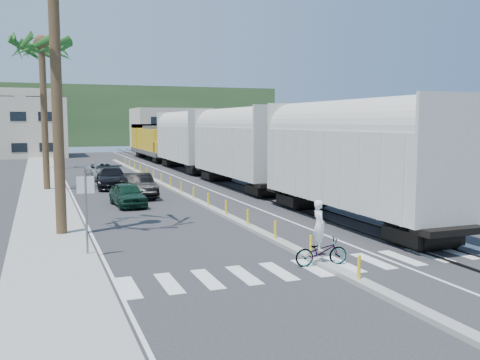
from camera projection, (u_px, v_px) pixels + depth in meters
name	position (u px, v px, depth m)	size (l,w,h in m)	color
ground	(298.00, 253.00, 19.66)	(140.00, 140.00, 0.00)	#28282B
sidewalk	(44.00, 185.00, 39.89)	(3.00, 90.00, 0.15)	gray
rails	(205.00, 176.00, 47.45)	(1.56, 100.00, 0.06)	black
median	(171.00, 188.00, 38.20)	(0.45, 60.00, 0.85)	gray
crosswalk	(325.00, 266.00, 17.80)	(14.00, 2.20, 0.01)	silver
lane_markings	(129.00, 183.00, 42.14)	(9.42, 90.00, 0.01)	silver
freight_train	(215.00, 145.00, 44.37)	(3.00, 60.94, 5.85)	beige
palm_trees	(44.00, 34.00, 36.73)	(3.50, 37.20, 13.75)	brown
street_sign	(86.00, 203.00, 18.73)	(0.60, 0.08, 3.00)	slate
buildings	(53.00, 125.00, 83.53)	(38.00, 27.00, 10.00)	beige
hillside	(81.00, 116.00, 111.96)	(80.00, 20.00, 12.00)	#385628
car_lead	(128.00, 194.00, 30.49)	(1.85, 4.07, 1.35)	black
car_second	(138.00, 185.00, 34.05)	(1.80, 4.69, 1.52)	black
car_third	(112.00, 178.00, 38.84)	(2.56, 5.37, 1.51)	black
car_rear	(103.00, 171.00, 44.55)	(2.82, 5.32, 1.43)	#A9ACAE
cyclist	(321.00, 245.00, 17.82)	(0.98, 1.95, 2.22)	#9EA0A5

